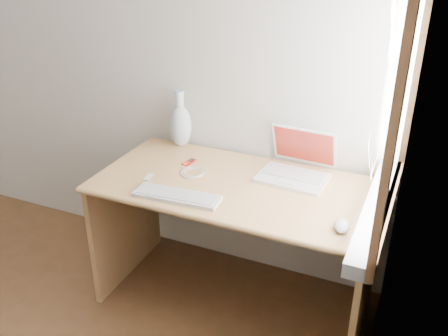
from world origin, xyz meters
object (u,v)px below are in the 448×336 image
at_px(vase, 180,124).
at_px(desk, 241,212).
at_px(laptop, 295,166).
at_px(external_keyboard, 177,196).

bearing_deg(vase, desk, -25.33).
distance_m(laptop, vase, 0.72).
xyz_separation_m(external_keyboard, vase, (-0.27, 0.54, 0.12)).
height_order(laptop, vase, vase).
xyz_separation_m(laptop, external_keyboard, (-0.44, -0.44, -0.04)).
relative_size(desk, laptop, 3.92).
xyz_separation_m(laptop, vase, (-0.70, 0.10, 0.08)).
bearing_deg(laptop, vase, 175.47).
relative_size(desk, vase, 4.17).
relative_size(laptop, vase, 1.06).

